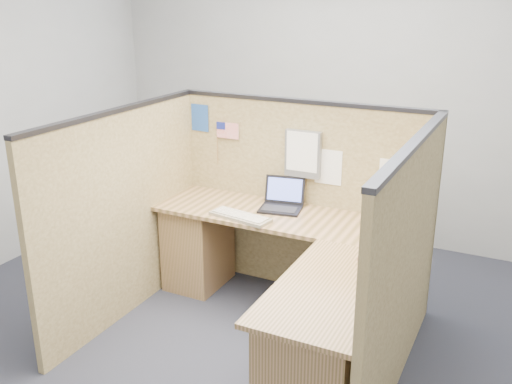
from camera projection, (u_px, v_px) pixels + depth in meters
The scene contains 13 objects.
floor at pixel (242, 349), 3.83m from camera, with size 5.00×5.00×0.00m, color #1E202B.
wall_back at pixel (353, 93), 5.29m from camera, with size 5.00×5.00×0.00m, color #999D9E.
cubicle_partitions at pixel (269, 221), 3.95m from camera, with size 2.06×1.83×1.53m.
l_desk at pixel (285, 284), 3.87m from camera, with size 1.95×1.75×0.73m.
laptop at pixel (284, 201), 4.29m from camera, with size 0.34×0.34×0.22m.
keyboard at pixel (240, 216), 4.10m from camera, with size 0.48×0.23×0.03m.
mouse at pixel (379, 240), 3.67m from camera, with size 0.12×0.07×0.05m, color silver.
hand_forearm at pixel (375, 247), 3.53m from camera, with size 0.12×0.43×0.09m.
blue_poster at pixel (200, 118), 4.60m from camera, with size 0.16×0.00×0.22m, color #214B9B.
american_flag at pixel (225, 132), 4.51m from camera, with size 0.20×0.01×0.34m.
file_holder at pixel (303, 154), 4.25m from camera, with size 0.28×0.05×0.36m.
paper_left at pixel (328, 167), 4.22m from camera, with size 0.21×0.00×0.26m, color white.
paper_right at pixel (394, 179), 4.02m from camera, with size 0.22×0.00×0.28m, color white.
Camera 1 is at (1.55, -2.90, 2.24)m, focal length 40.00 mm.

